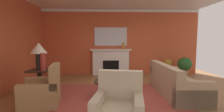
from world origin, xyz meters
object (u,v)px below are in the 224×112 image
object	(u,v)px
table_lamp	(39,51)
potted_plant	(184,65)
vase_tall_corner	(168,67)
side_table	(40,80)
mantel_mirror	(111,37)
vase_on_side_table	(43,62)
coffee_table	(113,85)
vase_mantel_right	(123,46)
armchair_near_window	(43,92)
fireplace	(111,63)
armchair_facing_fireplace	(119,111)
sofa	(174,84)

from	to	relation	value
table_lamp	potted_plant	xyz separation A→B (m)	(5.10, 1.95, -0.73)
vase_tall_corner	side_table	bearing A→B (deg)	-153.64
mantel_mirror	vase_on_side_table	size ratio (longest dim) A/B	3.06
mantel_mirror	table_lamp	xyz separation A→B (m)	(-2.04, -2.65, -0.47)
coffee_table	vase_tall_corner	xyz separation A→B (m)	(2.46, 2.51, 0.02)
vase_mantel_right	vase_tall_corner	world-z (taller)	vase_mantel_right
armchair_near_window	table_lamp	xyz separation A→B (m)	(-0.39, 0.78, 0.92)
fireplace	table_lamp	bearing A→B (deg)	-128.95
side_table	vase_tall_corner	world-z (taller)	vase_tall_corner
vase_mantel_right	vase_tall_corner	distance (m)	2.14
coffee_table	vase_on_side_table	bearing A→B (deg)	175.04
vase_tall_corner	potted_plant	size ratio (longest dim) A/B	0.86
vase_on_side_table	coffee_table	bearing A→B (deg)	-4.96
fireplace	vase_on_side_table	xyz separation A→B (m)	(-1.89, -2.65, 0.39)
potted_plant	armchair_near_window	bearing A→B (deg)	-149.86
armchair_facing_fireplace	armchair_near_window	bearing A→B (deg)	148.85
sofa	armchair_near_window	distance (m)	3.43
armchair_facing_fireplace	fireplace	bearing A→B (deg)	90.35
fireplace	vase_on_side_table	distance (m)	3.28
sofa	vase_tall_corner	bearing A→B (deg)	72.55
armchair_near_window	vase_mantel_right	bearing A→B (deg)	55.98
mantel_mirror	sofa	size ratio (longest dim) A/B	0.68
mantel_mirror	coffee_table	bearing A→B (deg)	-90.13
armchair_facing_fireplace	vase_mantel_right	distance (m)	4.42
mantel_mirror	vase_tall_corner	world-z (taller)	mantel_mirror
armchair_facing_fireplace	vase_tall_corner	xyz separation A→B (m)	(2.43, 4.02, 0.05)
sofa	armchair_near_window	world-z (taller)	armchair_near_window
sofa	vase_on_side_table	size ratio (longest dim) A/B	4.49
armchair_facing_fireplace	vase_mantel_right	bearing A→B (deg)	83.01
mantel_mirror	side_table	distance (m)	3.59
coffee_table	vase_on_side_table	size ratio (longest dim) A/B	2.12
vase_mantel_right	potted_plant	world-z (taller)	vase_mantel_right
armchair_facing_fireplace	side_table	bearing A→B (deg)	139.07
mantel_mirror	armchair_near_window	size ratio (longest dim) A/B	1.52
fireplace	armchair_facing_fireplace	size ratio (longest dim) A/B	1.89
fireplace	vase_mantel_right	distance (m)	0.94
armchair_near_window	vase_tall_corner	xyz separation A→B (m)	(4.10, 3.01, 0.05)
sofa	armchair_near_window	bearing A→B (deg)	-169.01
side_table	vase_on_side_table	world-z (taller)	vase_on_side_table
table_lamp	armchair_near_window	bearing A→B (deg)	-63.28
armchair_facing_fireplace	vase_tall_corner	distance (m)	4.70
side_table	armchair_near_window	bearing A→B (deg)	-63.28
mantel_mirror	vase_on_side_table	xyz separation A→B (m)	(-1.89, -2.77, -0.76)
side_table	potted_plant	world-z (taller)	potted_plant
fireplace	side_table	size ratio (longest dim) A/B	2.57
vase_mantel_right	side_table	bearing A→B (deg)	-136.30
mantel_mirror	armchair_near_window	world-z (taller)	mantel_mirror
coffee_table	side_table	bearing A→B (deg)	172.07
armchair_near_window	coffee_table	distance (m)	1.72
sofa	potted_plant	size ratio (longest dim) A/B	2.55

